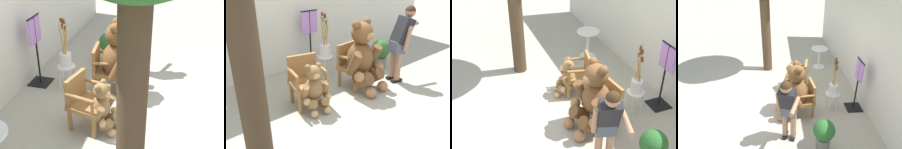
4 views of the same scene
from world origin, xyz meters
The scene contains 11 objects.
ground_plane centered at (0.00, 0.00, 0.00)m, with size 60.00×60.00×0.00m, color #A8A091.
back_wall centered at (0.00, 2.40, 1.40)m, with size 10.00×0.16×2.80m, color silver.
wooden_chair_left centered at (-0.56, 0.76, 0.46)m, with size 0.66×0.63×0.86m.
wooden_chair_right centered at (0.57, 0.76, 0.46)m, with size 0.62×0.58×0.86m.
teddy_bear_large centered at (0.58, 0.51, 0.68)m, with size 0.84×0.82×1.38m.
teddy_bear_small centered at (-0.58, 0.48, 0.41)m, with size 0.52×0.52×0.83m.
person_visitor centered at (1.48, 0.30, 0.92)m, with size 0.82×0.48×1.55m.
white_stool centered at (0.44, 1.48, 0.36)m, with size 0.34×0.34×0.46m.
brush_bucket centered at (0.44, 1.48, 0.67)m, with size 0.22×0.22×0.95m.
potted_plant centered at (1.72, 1.00, 0.40)m, with size 0.44×0.44×0.68m.
clothing_display_stand centered at (0.47, 2.06, 0.72)m, with size 0.44×0.40×1.36m.
Camera 2 is at (-2.72, -2.53, 2.26)m, focal length 40.00 mm.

